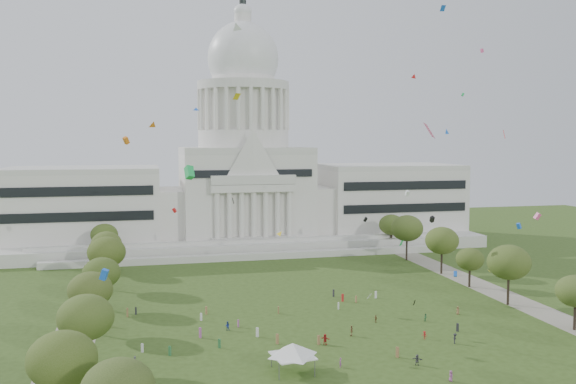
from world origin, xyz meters
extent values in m
plane|color=#324B18|center=(0.00, 0.00, 0.00)|extent=(400.00, 400.00, 0.00)
cube|color=beige|center=(0.00, 115.00, 2.00)|extent=(160.00, 60.00, 4.00)
cube|color=beige|center=(0.00, 82.00, 1.00)|extent=(130.00, 3.00, 2.00)
cube|color=beige|center=(0.00, 90.00, 2.50)|extent=(140.00, 3.00, 5.00)
cube|color=silver|center=(-55.00, 114.00, 15.00)|extent=(50.00, 34.00, 22.00)
cube|color=silver|center=(55.00, 114.00, 15.00)|extent=(50.00, 34.00, 22.00)
cube|color=silver|center=(-27.00, 112.00, 12.00)|extent=(12.00, 26.00, 16.00)
cube|color=silver|center=(27.00, 112.00, 12.00)|extent=(12.00, 26.00, 16.00)
cube|color=silver|center=(0.00, 114.00, 18.00)|extent=(44.00, 38.00, 28.00)
cube|color=silver|center=(0.00, 94.00, 21.20)|extent=(28.00, 3.00, 2.40)
cube|color=black|center=(-55.00, 96.80, 17.00)|extent=(46.00, 0.40, 11.00)
cube|color=black|center=(55.00, 96.80, 17.00)|extent=(46.00, 0.40, 11.00)
cylinder|color=silver|center=(0.00, 114.00, 37.40)|extent=(32.00, 32.00, 6.00)
cylinder|color=silver|center=(0.00, 114.00, 47.40)|extent=(28.00, 28.00, 14.00)
cylinder|color=beige|center=(0.00, 114.00, 55.90)|extent=(32.40, 32.40, 3.00)
cylinder|color=silver|center=(0.00, 114.00, 61.40)|extent=(22.00, 22.00, 8.00)
ellipsoid|color=silver|center=(0.00, 114.00, 65.40)|extent=(25.00, 25.00, 26.20)
cylinder|color=silver|center=(0.00, 114.00, 78.90)|extent=(6.00, 6.00, 5.00)
ellipsoid|color=silver|center=(0.00, 114.00, 81.90)|extent=(6.40, 6.40, 5.12)
cylinder|color=black|center=(0.00, 114.00, 84.90)|extent=(2.40, 2.40, 2.00)
cube|color=gray|center=(-48.00, 30.00, 0.02)|extent=(8.00, 160.00, 0.04)
cube|color=gray|center=(48.00, 30.00, 0.02)|extent=(8.00, 160.00, 0.04)
ellipsoid|color=#394E17|center=(-45.26, -21.68, 8.97)|extent=(8.85, 8.85, 7.24)
cylinder|color=black|center=(-44.07, -2.96, 2.88)|extent=(0.56, 0.56, 5.75)
ellipsoid|color=#39501A|center=(-44.07, -2.96, 8.97)|extent=(8.86, 8.86, 7.25)
cylinder|color=black|center=(46.22, -1.75, 2.46)|extent=(0.56, 0.56, 4.92)
ellipsoid|color=#3C501E|center=(46.22, -1.75, 7.68)|extent=(7.58, 7.58, 6.20)
cylinder|color=black|center=(-45.04, 17.30, 2.73)|extent=(0.56, 0.56, 5.47)
ellipsoid|color=#384719|center=(-45.04, 17.30, 8.53)|extent=(8.42, 8.42, 6.89)
cylinder|color=black|center=(44.17, 17.44, 3.10)|extent=(0.56, 0.56, 6.20)
ellipsoid|color=#3C501B|center=(44.17, 17.44, 9.68)|extent=(9.55, 9.55, 7.82)
cylinder|color=black|center=(-44.09, 33.92, 2.64)|extent=(0.56, 0.56, 5.27)
ellipsoid|color=#304715|center=(-44.09, 33.92, 8.23)|extent=(8.12, 8.12, 6.65)
cylinder|color=black|center=(44.40, 34.48, 2.28)|extent=(0.56, 0.56, 4.56)
ellipsoid|color=#354716|center=(44.40, 34.48, 7.11)|extent=(7.01, 7.01, 5.74)
cylinder|color=black|center=(-44.08, 52.42, 3.02)|extent=(0.56, 0.56, 6.03)
ellipsoid|color=#374714|center=(-44.08, 52.42, 9.41)|extent=(9.29, 9.29, 7.60)
cylinder|color=black|center=(44.76, 50.04, 2.98)|extent=(0.56, 0.56, 5.97)
ellipsoid|color=#3D5019|center=(44.76, 50.04, 9.31)|extent=(9.19, 9.19, 7.52)
cylinder|color=black|center=(-45.22, 71.01, 2.70)|extent=(0.56, 0.56, 5.41)
ellipsoid|color=#40501D|center=(-45.22, 71.01, 8.44)|extent=(8.33, 8.33, 6.81)
cylinder|color=black|center=(43.49, 70.19, 3.19)|extent=(0.56, 0.56, 6.37)
ellipsoid|color=#3B4F1B|center=(43.49, 70.19, 9.94)|extent=(9.82, 9.82, 8.03)
cylinder|color=black|center=(-46.87, 89.14, 2.66)|extent=(0.56, 0.56, 5.32)
ellipsoid|color=#344C15|center=(-46.87, 89.14, 8.29)|extent=(8.19, 8.19, 6.70)
cylinder|color=black|center=(45.96, 88.13, 2.73)|extent=(0.56, 0.56, 5.47)
ellipsoid|color=#39511A|center=(45.96, 88.13, 8.53)|extent=(8.42, 8.42, 6.89)
cylinder|color=#4C4C4C|center=(-15.08, -12.94, 1.27)|extent=(0.12, 0.12, 2.55)
cylinder|color=#4C4C4C|center=(-9.38, -12.94, 1.27)|extent=(0.12, 0.12, 2.55)
cylinder|color=#4C4C4C|center=(-15.08, -7.24, 1.27)|extent=(0.12, 0.12, 2.55)
cylinder|color=#4C4C4C|center=(-9.38, -7.24, 1.27)|extent=(0.12, 0.12, 2.55)
cube|color=white|center=(-12.23, -10.09, 2.65)|extent=(6.90, 6.90, 0.20)
pyramid|color=white|center=(-12.23, -10.09, 3.77)|extent=(9.67, 9.67, 2.04)
imported|color=olive|center=(29.47, 13.15, 0.84)|extent=(0.92, 0.98, 1.69)
imported|color=#33723F|center=(20.67, 10.19, 0.79)|extent=(0.88, 0.88, 1.58)
imported|color=#B21E1E|center=(15.40, -0.05, 0.75)|extent=(0.98, 1.07, 1.50)
imported|color=olive|center=(2.79, 4.73, 1.01)|extent=(0.91, 1.30, 2.01)
imported|color=#B21E1E|center=(-3.44, 1.23, 0.97)|extent=(1.84, 1.71, 1.94)
imported|color=#994C8C|center=(10.40, -19.36, 0.84)|extent=(0.60, 0.86, 1.68)
imported|color=#994C8C|center=(-4.26, -10.00, 0.79)|extent=(0.67, 0.71, 1.58)
imported|color=navy|center=(-19.51, 13.53, 0.89)|extent=(0.93, 0.65, 1.78)
imported|color=#26262B|center=(19.60, -3.79, 0.95)|extent=(1.32, 1.32, 1.91)
imported|color=olive|center=(10.46, 11.77, 0.77)|extent=(0.79, 1.01, 1.53)
imported|color=#4C4C51|center=(8.29, -12.02, 0.91)|extent=(1.76, 1.55, 1.83)
cube|color=#4C4C51|center=(-36.74, -1.36, 0.73)|extent=(0.35, 0.44, 1.45)
cube|color=olive|center=(6.60, -7.91, 0.91)|extent=(0.50, 0.57, 1.82)
cube|color=silver|center=(17.47, 29.64, 0.83)|extent=(0.46, 0.30, 1.66)
cube|color=#994C8C|center=(-25.06, 10.22, 0.96)|extent=(0.47, 0.59, 1.92)
cube|color=#26262B|center=(-36.96, 28.77, 0.78)|extent=(0.36, 0.47, 1.57)
cube|color=#33723F|center=(-30.97, 1.88, 0.84)|extent=(0.52, 0.48, 1.67)
cube|color=olive|center=(-22.43, 25.46, 0.85)|extent=(0.44, 0.52, 1.69)
cube|color=#B21E1E|center=(-42.00, 21.09, 0.83)|extent=(0.45, 0.52, 1.66)
cube|color=olive|center=(-11.79, 3.48, 0.93)|extent=(0.49, 0.58, 1.86)
cube|color=#B21E1E|center=(8.99, 28.66, 0.87)|extent=(0.47, 0.30, 1.74)
cube|color=olive|center=(11.64, 26.96, 0.79)|extent=(0.30, 0.44, 1.57)
cube|color=#26262B|center=(23.62, 2.61, 0.80)|extent=(0.46, 0.49, 1.59)
cube|color=olive|center=(-7.43, 22.39, 0.77)|extent=(0.36, 0.46, 1.54)
cube|color=#33723F|center=(-22.25, 3.75, 0.82)|extent=(0.50, 0.48, 1.63)
cube|color=olive|center=(-4.55, 1.52, 0.85)|extent=(0.49, 0.36, 1.71)
cube|color=#994C8C|center=(-17.17, 15.04, 0.74)|extent=(0.29, 0.42, 1.48)
cube|color=silver|center=(6.06, 22.70, 0.76)|extent=(0.30, 0.43, 1.53)
cube|color=#26262B|center=(8.24, 33.14, 0.87)|extent=(0.33, 0.48, 1.74)
cube|color=silver|center=(-14.60, 8.24, 0.89)|extent=(0.51, 0.55, 1.78)
cube|color=silver|center=(-35.58, 4.64, 0.77)|extent=(0.47, 0.47, 1.55)
cube|color=silver|center=(-23.91, 21.15, 0.78)|extent=(0.46, 0.49, 1.57)
cube|color=olive|center=(-38.66, 27.36, 0.93)|extent=(0.37, 0.53, 1.86)
camera|label=1|loc=(-34.58, -101.54, 36.67)|focal=38.00mm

